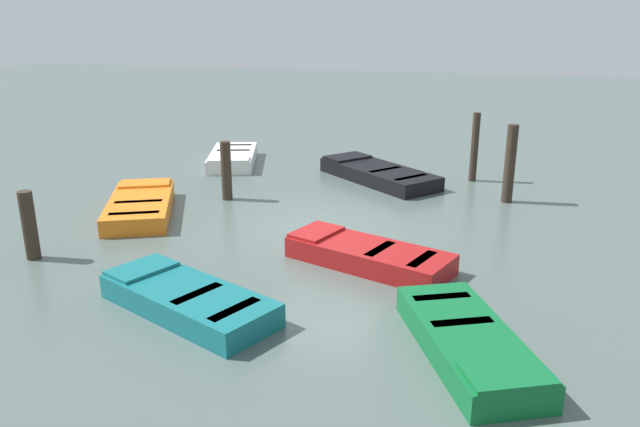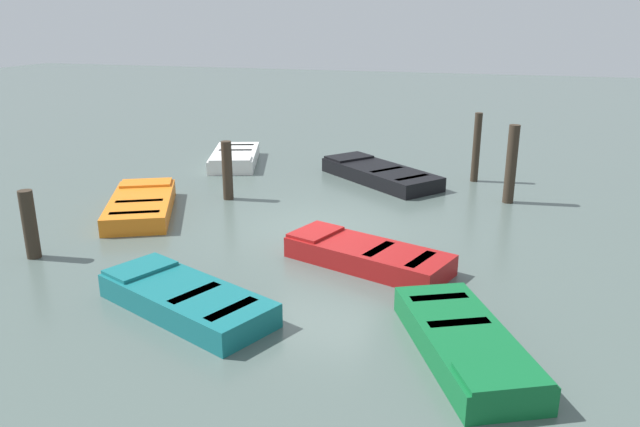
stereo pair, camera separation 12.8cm
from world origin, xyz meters
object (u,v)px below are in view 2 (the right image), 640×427
Objects in this scene: rowboat_orange at (141,205)px; rowboat_green at (465,343)px; rowboat_red at (367,255)px; rowboat_black at (379,173)px; rowboat_teal at (185,298)px; mooring_piling_far_left at (511,164)px; mooring_piling_near_left at (30,225)px; rowboat_white at (235,157)px; mooring_piling_near_right at (476,148)px; mooring_piling_center at (227,171)px.

rowboat_orange is 9.14m from rowboat_green.
rowboat_black is at bearing -61.48° from rowboat_red.
rowboat_teal is 9.31m from mooring_piling_far_left.
rowboat_red is at bearing 102.82° from mooring_piling_near_left.
rowboat_teal is at bearing 120.53° from rowboat_black.
mooring_piling_near_right is (0.06, 7.52, 0.77)m from rowboat_white.
mooring_piling_far_left is (-7.80, 5.02, 0.78)m from rowboat_teal.
rowboat_orange is 5.58m from rowboat_teal.
rowboat_teal is 2.21× the size of mooring_piling_center.
rowboat_white is 2.44× the size of mooring_piling_near_left.
rowboat_orange is 6.78m from rowboat_black.
mooring_piling_far_left reaches higher than rowboat_green.
rowboat_green is 2.37× the size of mooring_piling_near_left.
rowboat_teal is at bearing -22.74° from mooring_piling_near_right.
mooring_piling_near_right is 11.71m from mooring_piling_near_left.
mooring_piling_far_left is (1.21, 3.59, 0.78)m from rowboat_black.
mooring_piling_center reaches higher than rowboat_teal.
mooring_piling_center is (-6.23, -6.44, 0.55)m from rowboat_green.
rowboat_orange is 9.22m from mooring_piling_far_left.
mooring_piling_far_left is 1.45× the size of mooring_piling_near_left.
rowboat_black is 2.82× the size of mooring_piling_near_left.
rowboat_red is 3.62m from rowboat_teal.
rowboat_black is 9.49m from mooring_piling_near_left.
mooring_piling_near_left is (3.11, -0.50, 0.47)m from rowboat_orange.
mooring_piling_far_left reaches higher than rowboat_teal.
mooring_piling_near_right reaches higher than rowboat_orange.
rowboat_white is 7.56m from mooring_piling_near_right.
rowboat_green is 0.84× the size of rowboat_black.
rowboat_white is at bearing -46.84° from rowboat_teal.
rowboat_teal is 0.87× the size of rowboat_black.
rowboat_orange is 9.32m from mooring_piling_near_right.
mooring_piling_center is at bearing -159.44° from rowboat_green.
rowboat_teal is 10.57m from mooring_piling_near_right.
mooring_piling_far_left is at bearing -97.38° from rowboat_red.
rowboat_teal is at bearing -117.53° from rowboat_green.
mooring_piling_center is at bearing -66.73° from rowboat_orange.
rowboat_white is 2.20× the size of mooring_piling_center.
rowboat_teal is 9.12m from rowboat_black.
rowboat_red is 5.78m from mooring_piling_far_left.
rowboat_black is (-4.66, 4.93, -0.00)m from rowboat_orange.
rowboat_red is at bearing 21.68° from rowboat_white.
mooring_piling_center is at bearing -58.87° from mooring_piling_near_right.
rowboat_black is 2.55× the size of mooring_piling_center.
rowboat_teal is (2.69, -2.42, 0.00)m from rowboat_red.
mooring_piling_far_left is 11.15m from mooring_piling_near_left.
rowboat_white is (-0.77, -4.88, 0.00)m from rowboat_black.
mooring_piling_near_right is (-9.72, 4.07, 0.77)m from rowboat_teal.
mooring_piling_center is (2.94, -3.42, 0.55)m from rowboat_black.
rowboat_red is 1.71× the size of mooring_piling_near_right.
rowboat_teal and rowboat_white have the same top height.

